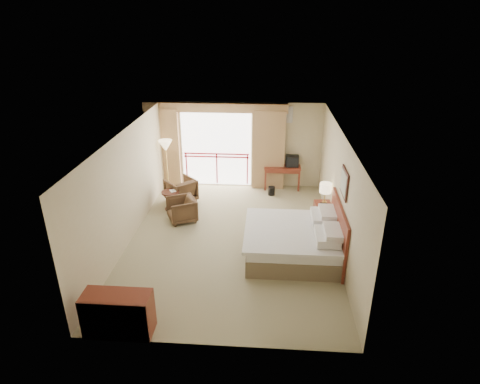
# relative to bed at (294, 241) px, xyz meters

# --- Properties ---
(floor) EXTENTS (7.00, 7.00, 0.00)m
(floor) POSITION_rel_bed_xyz_m (-1.50, 0.60, -0.38)
(floor) COLOR gray
(floor) RESTS_ON ground
(ceiling) EXTENTS (7.00, 7.00, 0.00)m
(ceiling) POSITION_rel_bed_xyz_m (-1.50, 0.60, 2.32)
(ceiling) COLOR white
(ceiling) RESTS_ON wall_back
(wall_back) EXTENTS (5.00, 0.00, 5.00)m
(wall_back) POSITION_rel_bed_xyz_m (-1.50, 4.10, 0.97)
(wall_back) COLOR #C8B990
(wall_back) RESTS_ON ground
(wall_front) EXTENTS (5.00, 0.00, 5.00)m
(wall_front) POSITION_rel_bed_xyz_m (-1.50, -2.90, 0.97)
(wall_front) COLOR #C8B990
(wall_front) RESTS_ON ground
(wall_left) EXTENTS (0.00, 7.00, 7.00)m
(wall_left) POSITION_rel_bed_xyz_m (-4.00, 0.60, 0.97)
(wall_left) COLOR #C8B990
(wall_left) RESTS_ON ground
(wall_right) EXTENTS (0.00, 7.00, 7.00)m
(wall_right) POSITION_rel_bed_xyz_m (1.00, 0.60, 0.97)
(wall_right) COLOR #C8B990
(wall_right) RESTS_ON ground
(balcony_door) EXTENTS (2.40, 0.00, 2.40)m
(balcony_door) POSITION_rel_bed_xyz_m (-2.30, 4.08, 0.82)
(balcony_door) COLOR white
(balcony_door) RESTS_ON wall_back
(balcony_railing) EXTENTS (2.09, 0.03, 1.02)m
(balcony_railing) POSITION_rel_bed_xyz_m (-2.30, 4.06, 0.44)
(balcony_railing) COLOR #B50F1D
(balcony_railing) RESTS_ON wall_back
(curtain_left) EXTENTS (1.00, 0.26, 2.50)m
(curtain_left) POSITION_rel_bed_xyz_m (-3.95, 3.95, 0.87)
(curtain_left) COLOR #977048
(curtain_left) RESTS_ON wall_back
(curtain_right) EXTENTS (1.00, 0.26, 2.50)m
(curtain_right) POSITION_rel_bed_xyz_m (-0.65, 3.95, 0.87)
(curtain_right) COLOR #977048
(curtain_right) RESTS_ON wall_back
(valance) EXTENTS (4.40, 0.22, 0.28)m
(valance) POSITION_rel_bed_xyz_m (-2.30, 3.98, 2.17)
(valance) COLOR #977048
(valance) RESTS_ON wall_back
(hvac_vent) EXTENTS (0.50, 0.04, 0.50)m
(hvac_vent) POSITION_rel_bed_xyz_m (-0.20, 4.07, 1.97)
(hvac_vent) COLOR silver
(hvac_vent) RESTS_ON wall_back
(bed) EXTENTS (2.13, 2.06, 0.97)m
(bed) POSITION_rel_bed_xyz_m (0.00, 0.00, 0.00)
(bed) COLOR brown
(bed) RESTS_ON floor
(headboard) EXTENTS (0.06, 2.10, 1.30)m
(headboard) POSITION_rel_bed_xyz_m (0.96, 0.00, 0.27)
(headboard) COLOR maroon
(headboard) RESTS_ON wall_right
(framed_art) EXTENTS (0.04, 0.72, 0.60)m
(framed_art) POSITION_rel_bed_xyz_m (0.97, 0.00, 1.47)
(framed_art) COLOR black
(framed_art) RESTS_ON wall_right
(nightstand) EXTENTS (0.50, 0.58, 0.66)m
(nightstand) POSITION_rel_bed_xyz_m (0.83, 1.42, -0.05)
(nightstand) COLOR maroon
(nightstand) RESTS_ON floor
(table_lamp) EXTENTS (0.30, 0.30, 0.54)m
(table_lamp) POSITION_rel_bed_xyz_m (0.83, 1.47, 0.70)
(table_lamp) COLOR tan
(table_lamp) RESTS_ON nightstand
(phone) EXTENTS (0.20, 0.17, 0.08)m
(phone) POSITION_rel_bed_xyz_m (0.78, 1.27, 0.32)
(phone) COLOR black
(phone) RESTS_ON nightstand
(desk) EXTENTS (1.14, 0.55, 0.75)m
(desk) POSITION_rel_bed_xyz_m (-0.19, 3.97, 0.20)
(desk) COLOR maroon
(desk) RESTS_ON floor
(tv) EXTENTS (0.39, 0.31, 0.35)m
(tv) POSITION_rel_bed_xyz_m (0.11, 3.92, 0.54)
(tv) COLOR black
(tv) RESTS_ON desk
(coffee_maker) EXTENTS (0.13, 0.13, 0.23)m
(coffee_maker) POSITION_rel_bed_xyz_m (-0.54, 3.92, 0.48)
(coffee_maker) COLOR black
(coffee_maker) RESTS_ON desk
(cup) EXTENTS (0.09, 0.09, 0.10)m
(cup) POSITION_rel_bed_xyz_m (-0.39, 3.87, 0.42)
(cup) COLOR white
(cup) RESTS_ON desk
(wastebasket) EXTENTS (0.26, 0.26, 0.27)m
(wastebasket) POSITION_rel_bed_xyz_m (-0.52, 3.34, -0.24)
(wastebasket) COLOR black
(wastebasket) RESTS_ON floor
(armchair_far) EXTENTS (1.08, 1.08, 0.71)m
(armchair_far) POSITION_rel_bed_xyz_m (-3.20, 2.71, -0.38)
(armchair_far) COLOR #452E1D
(armchair_far) RESTS_ON floor
(armchair_near) EXTENTS (0.95, 0.95, 0.66)m
(armchair_near) POSITION_rel_bed_xyz_m (-2.93, 1.49, -0.38)
(armchair_near) COLOR #452E1D
(armchair_near) RESTS_ON floor
(side_table) EXTENTS (0.50, 0.50, 0.55)m
(side_table) POSITION_rel_bed_xyz_m (-3.38, 2.13, 0.00)
(side_table) COLOR black
(side_table) RESTS_ON floor
(book) EXTENTS (0.23, 0.25, 0.02)m
(book) POSITION_rel_bed_xyz_m (-3.38, 2.13, 0.18)
(book) COLOR white
(book) RESTS_ON side_table
(floor_lamp) EXTENTS (0.42, 0.42, 1.65)m
(floor_lamp) POSITION_rel_bed_xyz_m (-3.77, 3.46, 1.04)
(floor_lamp) COLOR tan
(floor_lamp) RESTS_ON floor
(dresser) EXTENTS (1.18, 0.50, 0.79)m
(dresser) POSITION_rel_bed_xyz_m (-3.18, -2.70, 0.02)
(dresser) COLOR maroon
(dresser) RESTS_ON floor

